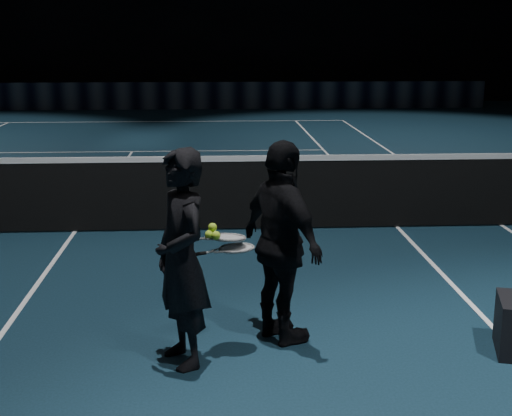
{
  "coord_description": "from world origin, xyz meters",
  "views": [
    {
      "loc": [
        1.79,
        -8.76,
        2.4
      ],
      "look_at": [
        2.08,
        -3.6,
        1.15
      ],
      "focal_mm": 50.0,
      "sensor_mm": 36.0,
      "label": 1
    }
  ],
  "objects_px": {
    "player_b": "(282,243)",
    "racket_lower": "(237,248)",
    "tennis_balls": "(213,233)",
    "racket_upper": "(228,237)",
    "player_a": "(181,259)"
  },
  "relations": [
    {
      "from": "tennis_balls",
      "to": "racket_upper",
      "type": "bearing_deg",
      "value": 38.43
    },
    {
      "from": "tennis_balls",
      "to": "racket_lower",
      "type": "bearing_deg",
      "value": 23.39
    },
    {
      "from": "player_a",
      "to": "racket_upper",
      "type": "xyz_separation_m",
      "value": [
        0.35,
        0.2,
        0.1
      ]
    },
    {
      "from": "racket_lower",
      "to": "player_b",
      "type": "bearing_deg",
      "value": -0.0
    },
    {
      "from": "player_b",
      "to": "tennis_balls",
      "type": "bearing_deg",
      "value": 84.66
    },
    {
      "from": "player_a",
      "to": "racket_upper",
      "type": "height_order",
      "value": "player_a"
    },
    {
      "from": "player_a",
      "to": "racket_lower",
      "type": "distance_m",
      "value": 0.45
    },
    {
      "from": "player_a",
      "to": "racket_lower",
      "type": "height_order",
      "value": "player_a"
    },
    {
      "from": "player_b",
      "to": "racket_upper",
      "type": "height_order",
      "value": "player_b"
    },
    {
      "from": "player_b",
      "to": "racket_lower",
      "type": "height_order",
      "value": "player_b"
    },
    {
      "from": "player_a",
      "to": "tennis_balls",
      "type": "distance_m",
      "value": 0.3
    },
    {
      "from": "racket_lower",
      "to": "racket_upper",
      "type": "xyz_separation_m",
      "value": [
        -0.06,
        0.02,
        0.08
      ]
    },
    {
      "from": "player_a",
      "to": "player_b",
      "type": "height_order",
      "value": "same"
    },
    {
      "from": "tennis_balls",
      "to": "player_b",
      "type": "bearing_deg",
      "value": 24.38
    },
    {
      "from": "player_b",
      "to": "tennis_balls",
      "type": "xyz_separation_m",
      "value": [
        -0.54,
        -0.25,
        0.16
      ]
    }
  ]
}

